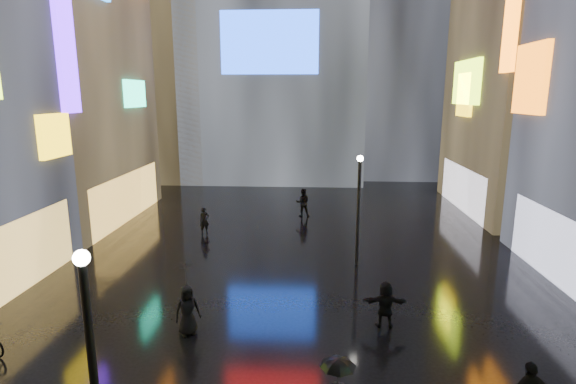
{
  "coord_description": "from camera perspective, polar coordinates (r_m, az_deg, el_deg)",
  "views": [
    {
      "loc": [
        0.79,
        -1.14,
        7.87
      ],
      "look_at": [
        0.0,
        12.0,
        5.0
      ],
      "focal_mm": 28.0,
      "sensor_mm": 36.0,
      "label": 1
    }
  ],
  "objects": [
    {
      "name": "pedestrian_7",
      "position": [
        29.48,
        1.9,
        -1.34
      ],
      "size": [
        0.95,
        0.76,
        1.85
      ],
      "primitive_type": "imported",
      "rotation": [
        0.0,
        0.0,
        3.21
      ],
      "color": "black",
      "rests_on": "ground"
    },
    {
      "name": "lamp_near",
      "position": [
        9.66,
        -23.58,
        -19.47
      ],
      "size": [
        0.3,
        0.3,
        5.2
      ],
      "color": "black",
      "rests_on": "ground"
    },
    {
      "name": "pedestrian_6",
      "position": [
        26.28,
        -10.57,
        -3.6
      ],
      "size": [
        0.67,
        0.6,
        1.53
      ],
      "primitive_type": "imported",
      "rotation": [
        0.0,
        0.0,
        0.52
      ],
      "color": "black",
      "rests_on": "ground"
    },
    {
      "name": "tower_flank_left",
      "position": [
        45.89,
        -16.23,
        18.24
      ],
      "size": [
        10.0,
        10.0,
        26.0
      ],
      "primitive_type": "cube",
      "color": "black",
      "rests_on": "ground"
    },
    {
      "name": "building_left_far",
      "position": [
        32.05,
        -29.43,
        16.34
      ],
      "size": [
        10.28,
        12.0,
        22.0
      ],
      "color": "black",
      "rests_on": "ground"
    },
    {
      "name": "umbrella_1",
      "position": [
        10.23,
        6.33,
        -21.68
      ],
      "size": [
        0.99,
        0.99,
        0.64
      ],
      "primitive_type": "imported",
      "rotation": [
        0.0,
        0.0,
        2.05
      ],
      "color": "black",
      "rests_on": "pedestrian_2"
    },
    {
      "name": "umbrella_2",
      "position": [
        15.24,
        -12.88,
        -10.17
      ],
      "size": [
        1.15,
        1.16,
        0.83
      ],
      "primitive_type": "imported",
      "rotation": [
        0.0,
        0.0,
        3.48
      ],
      "color": "black",
      "rests_on": "pedestrian_4"
    },
    {
      "name": "ground",
      "position": [
        22.57,
        1.22,
        -8.12
      ],
      "size": [
        140.0,
        140.0,
        0.0
      ],
      "primitive_type": "plane",
      "color": "black",
      "rests_on": "ground"
    },
    {
      "name": "pedestrian_5",
      "position": [
        16.21,
        12.26,
        -13.78
      ],
      "size": [
        1.53,
        0.51,
        1.64
      ],
      "primitive_type": "imported",
      "rotation": [
        0.0,
        0.0,
        3.13
      ],
      "color": "black",
      "rests_on": "ground"
    },
    {
      "name": "pedestrian_4",
      "position": [
        15.76,
        -12.65,
        -14.44
      ],
      "size": [
        1.0,
        0.88,
        1.71
      ],
      "primitive_type": "imported",
      "rotation": [
        0.0,
        0.0,
        0.51
      ],
      "color": "black",
      "rests_on": "ground"
    },
    {
      "name": "lamp_far",
      "position": [
        20.87,
        8.95,
        -1.51
      ],
      "size": [
        0.3,
        0.3,
        5.2
      ],
      "color": "black",
      "rests_on": "ground"
    }
  ]
}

